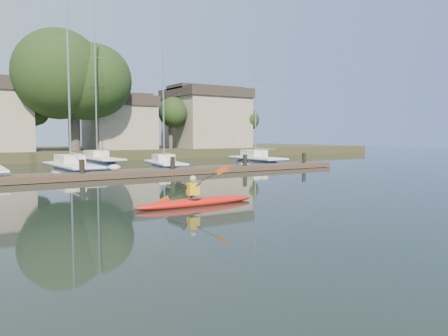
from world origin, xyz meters
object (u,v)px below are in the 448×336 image
sailboat_4 (257,167)px  sailboat_3 (165,171)px  dock (130,174)px  sailboat_2 (72,176)px  sailboat_6 (98,166)px  kayak (196,200)px

sailboat_4 → sailboat_3: bearing=-176.2°
dock → sailboat_2: (-2.35, 4.89, -0.40)m
sailboat_3 → sailboat_6: bearing=117.0°
sailboat_4 → sailboat_6: bearing=147.3°
sailboat_3 → sailboat_4: (9.25, 0.29, -0.03)m
dock → sailboat_2: 5.45m
sailboat_3 → sailboat_6: size_ratio=0.74×
dock → sailboat_4: size_ratio=2.60×
sailboat_2 → sailboat_3: sailboat_2 is taller
kayak → sailboat_2: size_ratio=0.32×
dock → sailboat_4: sailboat_4 is taller
dock → sailboat_4: (13.85, 4.87, -0.42)m
dock → sailboat_3: (4.61, 4.57, -0.39)m
kayak → dock: kayak is taller
kayak → sailboat_6: sailboat_6 is taller
dock → sailboat_3: bearing=44.8°
sailboat_3 → sailboat_4: sailboat_4 is taller
sailboat_2 → sailboat_3: bearing=-4.6°
sailboat_3 → sailboat_4: size_ratio=0.94×
sailboat_2 → dock: bearing=-66.3°
kayak → sailboat_3: bearing=68.3°
sailboat_3 → sailboat_6: (-2.59, 8.48, -0.01)m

